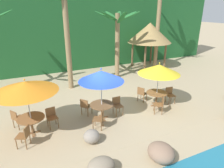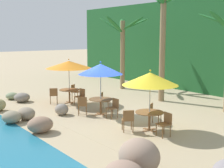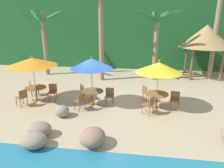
# 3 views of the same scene
# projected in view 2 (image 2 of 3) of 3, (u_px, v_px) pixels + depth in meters

# --- Properties ---
(ground_plane) EXTENTS (120.00, 120.00, 0.00)m
(ground_plane) POSITION_uv_depth(u_px,v_px,m) (113.00, 116.00, 14.09)
(ground_plane) COLOR tan
(terrace_deck) EXTENTS (18.00, 5.20, 0.01)m
(terrace_deck) POSITION_uv_depth(u_px,v_px,m) (113.00, 116.00, 14.09)
(terrace_deck) COLOR tan
(terrace_deck) RESTS_ON ground
(rock_seawall) EXTENTS (14.88, 3.46, 0.96)m
(rock_seawall) POSITION_uv_depth(u_px,v_px,m) (81.00, 135.00, 10.33)
(rock_seawall) COLOR slate
(rock_seawall) RESTS_ON ground
(umbrella_orange) EXTENTS (2.47, 2.47, 2.41)m
(umbrella_orange) POSITION_uv_depth(u_px,v_px,m) (69.00, 65.00, 16.52)
(umbrella_orange) COLOR silver
(umbrella_orange) RESTS_ON ground
(dining_table_orange) EXTENTS (1.10, 1.10, 0.74)m
(dining_table_orange) POSITION_uv_depth(u_px,v_px,m) (69.00, 92.00, 16.75)
(dining_table_orange) COLOR brown
(dining_table_orange) RESTS_ON ground
(chair_orange_seaward) EXTENTS (0.47, 0.48, 0.87)m
(chair_orange_seaward) POSITION_uv_depth(u_px,v_px,m) (81.00, 96.00, 16.23)
(chair_orange_seaward) COLOR brown
(chair_orange_seaward) RESTS_ON ground
(chair_orange_inland) EXTENTS (0.59, 0.59, 0.87)m
(chair_orange_inland) POSITION_uv_depth(u_px,v_px,m) (75.00, 91.00, 17.59)
(chair_orange_inland) COLOR brown
(chair_orange_inland) RESTS_ON ground
(chair_orange_left) EXTENTS (0.57, 0.57, 0.87)m
(chair_orange_left) POSITION_uv_depth(u_px,v_px,m) (54.00, 95.00, 16.51)
(chair_orange_left) COLOR brown
(chair_orange_left) RESTS_ON ground
(umbrella_blue) EXTENTS (2.04, 2.04, 2.48)m
(umbrella_blue) POSITION_uv_depth(u_px,v_px,m) (101.00, 69.00, 14.05)
(umbrella_blue) COLOR silver
(umbrella_blue) RESTS_ON ground
(dining_table_blue) EXTENTS (1.10, 1.10, 0.74)m
(dining_table_blue) POSITION_uv_depth(u_px,v_px,m) (101.00, 101.00, 14.29)
(dining_table_blue) COLOR brown
(dining_table_blue) RESTS_ON ground
(chair_blue_seaward) EXTENTS (0.42, 0.43, 0.87)m
(chair_blue_seaward) POSITION_uv_depth(u_px,v_px,m) (114.00, 107.00, 13.70)
(chair_blue_seaward) COLOR brown
(chair_blue_seaward) RESTS_ON ground
(chair_blue_inland) EXTENTS (0.60, 0.59, 0.87)m
(chair_blue_inland) POSITION_uv_depth(u_px,v_px,m) (104.00, 100.00, 15.14)
(chair_blue_inland) COLOR brown
(chair_blue_inland) RESTS_ON ground
(chair_blue_left) EXTENTS (0.59, 0.59, 0.87)m
(chair_blue_left) POSITION_uv_depth(u_px,v_px,m) (82.00, 104.00, 14.15)
(chair_blue_left) COLOR brown
(chair_blue_left) RESTS_ON ground
(umbrella_yellow) EXTENTS (2.13, 2.13, 2.38)m
(umbrella_yellow) POSITION_uv_depth(u_px,v_px,m) (150.00, 79.00, 11.63)
(umbrella_yellow) COLOR silver
(umbrella_yellow) RESTS_ON ground
(dining_table_yellow) EXTENTS (1.10, 1.10, 0.74)m
(dining_table_yellow) POSITION_uv_depth(u_px,v_px,m) (149.00, 115.00, 11.85)
(dining_table_yellow) COLOR brown
(dining_table_yellow) RESTS_ON ground
(chair_yellow_seaward) EXTENTS (0.48, 0.48, 0.87)m
(chair_yellow_seaward) POSITION_uv_depth(u_px,v_px,m) (165.00, 123.00, 11.18)
(chair_yellow_seaward) COLOR brown
(chair_yellow_seaward) RESTS_ON ground
(chair_yellow_inland) EXTENTS (0.57, 0.57, 0.87)m
(chair_yellow_inland) POSITION_uv_depth(u_px,v_px,m) (154.00, 112.00, 12.67)
(chair_yellow_inland) COLOR brown
(chair_yellow_inland) RESTS_ON ground
(chair_yellow_left) EXTENTS (0.58, 0.58, 0.87)m
(chair_yellow_left) POSITION_uv_depth(u_px,v_px,m) (128.00, 119.00, 11.67)
(chair_yellow_left) COLOR brown
(chair_yellow_left) RESTS_ON ground
(palm_tree_nearest) EXTENTS (3.43, 3.44, 4.89)m
(palm_tree_nearest) POSITION_uv_depth(u_px,v_px,m) (123.00, 41.00, 20.92)
(palm_tree_nearest) COLOR olive
(palm_tree_nearest) RESTS_ON ground
(palm_tree_second) EXTENTS (3.21, 3.19, 6.17)m
(palm_tree_second) POSITION_uv_depth(u_px,v_px,m) (163.00, 25.00, 16.73)
(palm_tree_second) COLOR olive
(palm_tree_second) RESTS_ON ground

